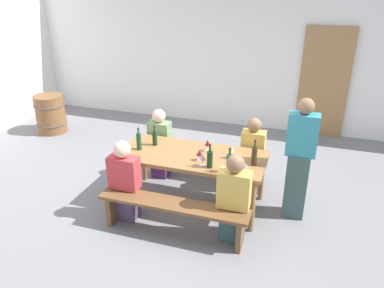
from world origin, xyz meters
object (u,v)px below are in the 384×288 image
object	(u,v)px
wooden_door	(324,83)
wine_glass_2	(245,166)
seated_guest_far_0	(160,145)
tasting_table	(192,159)
bench_near	(173,210)
seated_guest_far_1	(252,157)
wine_glass_1	(208,143)
standing_host	(299,162)
seated_guest_near_1	(234,200)
wine_bottle_2	(229,163)
wine_bottle_0	(254,155)
wine_bottle_3	(210,159)
bench_far	(207,158)
wine_bottle_1	(139,141)
wine_barrel	(51,114)
seated_guest_near_0	(125,182)
wine_glass_0	(199,153)
wine_glass_4	(202,157)
wine_glass_3	(232,149)
wine_bottle_4	(155,138)

from	to	relation	value
wooden_door	wine_glass_2	bearing A→B (deg)	-103.95
seated_guest_far_0	tasting_table	bearing A→B (deg)	50.37
bench_near	seated_guest_far_1	distance (m)	1.53
wooden_door	wine_glass_1	xyz separation A→B (m)	(-1.45, -2.96, -0.18)
bench_near	standing_host	size ratio (longest dim) A/B	1.15
bench_near	seated_guest_near_1	xyz separation A→B (m)	(0.70, 0.15, 0.18)
wine_bottle_2	wine_glass_2	world-z (taller)	wine_bottle_2
wine_bottle_2	seated_guest_far_1	distance (m)	0.99
wine_glass_2	seated_guest_far_1	world-z (taller)	seated_guest_far_1
wine_bottle_0	bench_near	bearing A→B (deg)	-140.27
wine_bottle_3	seated_guest_near_1	bearing A→B (deg)	-39.24
bench_far	wine_bottle_2	size ratio (longest dim) A/B	5.71
wine_bottle_3	seated_guest_far_0	bearing A→B (deg)	139.89
wine_bottle_1	seated_guest_near_1	size ratio (longest dim) A/B	0.28
wine_bottle_2	wine_barrel	distance (m)	4.57
wine_bottle_2	tasting_table	bearing A→B (deg)	149.91
seated_guest_near_0	seated_guest_far_0	xyz separation A→B (m)	(-0.01, 1.18, 0.01)
wine_glass_0	bench_near	bearing A→B (deg)	-103.63
wine_glass_1	wine_glass_4	size ratio (longest dim) A/B	1.03
wine_barrel	wine_bottle_3	bearing A→B (deg)	-26.23
bench_far	wine_barrel	world-z (taller)	wine_barrel
wine_bottle_1	seated_guest_far_1	xyz separation A→B (m)	(1.45, 0.67, -0.33)
wine_glass_4	seated_guest_near_0	distance (m)	1.04
seated_guest_far_0	seated_guest_far_1	distance (m)	1.43
bench_far	wine_glass_1	distance (m)	0.79
seated_guest_near_1	wine_glass_4	bearing A→B (deg)	56.23
wine_glass_2	wine_glass_3	size ratio (longest dim) A/B	0.80
wine_bottle_1	wine_glass_1	distance (m)	0.93
seated_guest_far_0	wine_glass_3	bearing A→B (deg)	66.25
seated_guest_near_1	wine_glass_2	bearing A→B (deg)	-13.44
standing_host	wine_bottle_4	bearing A→B (deg)	0.73
tasting_table	standing_host	xyz separation A→B (m)	(1.36, 0.15, 0.11)
wine_bottle_4	wine_bottle_2	bearing A→B (deg)	-21.46
wine_glass_0	wine_bottle_0	bearing A→B (deg)	7.23
wine_bottle_0	wine_barrel	bearing A→B (deg)	159.05
wine_bottle_3	seated_guest_far_0	size ratio (longest dim) A/B	0.28
wooden_door	seated_guest_near_1	distance (m)	3.86
wine_barrel	wine_bottle_0	bearing A→B (deg)	-20.95
wine_glass_1	wine_glass_2	bearing A→B (deg)	-38.29
wooden_door	standing_host	distance (m)	3.00
wooden_door	seated_guest_far_1	distance (m)	2.73
wine_glass_2	wine_glass_1	bearing A→B (deg)	141.71
tasting_table	wine_barrel	bearing A→B (deg)	155.40
bench_near	wine_bottle_1	distance (m)	1.12
wine_bottle_1	wine_glass_1	world-z (taller)	wine_bottle_1
bench_near	seated_guest_near_0	size ratio (longest dim) A/B	1.70
wine_bottle_4	wine_bottle_0	bearing A→B (deg)	-7.06
bench_near	seated_guest_near_0	bearing A→B (deg)	167.98
seated_guest_far_1	tasting_table	bearing A→B (deg)	-50.54
seated_guest_far_1	wine_barrel	world-z (taller)	seated_guest_far_1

